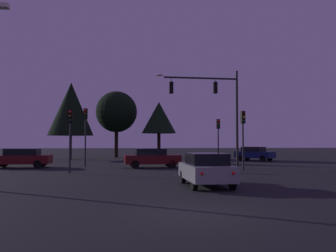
{
  "coord_description": "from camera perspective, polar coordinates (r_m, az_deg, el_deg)",
  "views": [
    {
      "loc": [
        -1.61,
        -9.83,
        2.02
      ],
      "look_at": [
        0.99,
        16.75,
        3.26
      ],
      "focal_mm": 37.16,
      "sensor_mm": 36.0,
      "label": 1
    }
  ],
  "objects": [
    {
      "name": "ground_plane",
      "position": [
        34.43,
        -2.92,
        -6.03
      ],
      "size": [
        168.0,
        168.0,
        0.0
      ],
      "primitive_type": "plane",
      "color": "black",
      "rests_on": "ground"
    },
    {
      "name": "traffic_signal_mast_arm",
      "position": [
        27.32,
        7.78,
        4.04
      ],
      "size": [
        6.47,
        0.59,
        7.64
      ],
      "color": "#232326",
      "rests_on": "ground"
    },
    {
      "name": "traffic_light_corner_left",
      "position": [
        23.55,
        -15.75,
        -0.27
      ],
      "size": [
        0.31,
        0.36,
        4.17
      ],
      "color": "#232326",
      "rests_on": "ground"
    },
    {
      "name": "traffic_light_corner_right",
      "position": [
        25.39,
        12.2,
        -0.36
      ],
      "size": [
        0.36,
        0.38,
        4.25
      ],
      "color": "#232326",
      "rests_on": "ground"
    },
    {
      "name": "traffic_light_median",
      "position": [
        32.89,
        8.25,
        -0.99
      ],
      "size": [
        0.31,
        0.36,
        4.18
      ],
      "color": "#232326",
      "rests_on": "ground"
    },
    {
      "name": "traffic_light_far_side",
      "position": [
        29.43,
        -13.39,
        0.06
      ],
      "size": [
        0.3,
        0.35,
        4.81
      ],
      "color": "#232326",
      "rests_on": "ground"
    },
    {
      "name": "car_nearside_lane",
      "position": [
        16.15,
        6.24,
        -7.01
      ],
      "size": [
        2.03,
        4.1,
        1.52
      ],
      "color": "gray",
      "rests_on": "ground"
    },
    {
      "name": "car_crossing_left",
      "position": [
        27.65,
        -2.65,
        -5.2
      ],
      "size": [
        4.54,
        2.13,
        1.52
      ],
      "color": "#4C0F0F",
      "rests_on": "ground"
    },
    {
      "name": "car_crossing_right",
      "position": [
        29.84,
        -22.96,
        -4.81
      ],
      "size": [
        4.7,
        1.96,
        1.52
      ],
      "color": "#4C0F0F",
      "rests_on": "ground"
    },
    {
      "name": "car_far_lane",
      "position": [
        39.06,
        13.98,
        -4.38
      ],
      "size": [
        4.13,
        4.22,
        1.52
      ],
      "color": "#0F1947",
      "rests_on": "ground"
    },
    {
      "name": "tree_behind_sign",
      "position": [
        46.73,
        -8.45,
        2.29
      ],
      "size": [
        5.47,
        5.47,
        8.79
      ],
      "color": "black",
      "rests_on": "ground"
    },
    {
      "name": "tree_left_far",
      "position": [
        42.29,
        -15.63,
        2.72
      ],
      "size": [
        5.26,
        5.26,
        9.03
      ],
      "color": "black",
      "rests_on": "ground"
    },
    {
      "name": "tree_center_horizon",
      "position": [
        44.32,
        -1.5,
        1.37
      ],
      "size": [
        4.38,
        4.38,
        7.16
      ],
      "color": "black",
      "rests_on": "ground"
    }
  ]
}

